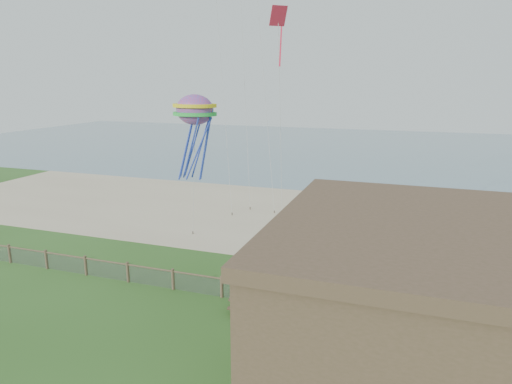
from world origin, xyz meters
TOP-DOWN VIEW (x-y plane):
  - ground at (0.00, 0.00)m, footprint 160.00×160.00m
  - sand_beach at (0.00, 22.00)m, footprint 72.00×20.00m
  - ocean at (0.00, 66.00)m, footprint 160.00×68.00m
  - chainlink_fence at (0.00, 6.00)m, footprint 36.20×0.20m
  - motel_deck at (13.00, 5.00)m, footprint 15.00×2.00m
  - picnic_table at (1.91, 5.00)m, footprint 2.16×1.78m
  - octopus_kite at (-4.35, 12.06)m, footprint 3.36×2.64m
  - kite_red at (1.04, 12.79)m, footprint 2.15×2.24m

SIDE VIEW (x-z plane):
  - ground at x=0.00m, z-range 0.00..0.00m
  - ocean at x=0.00m, z-range -0.01..0.01m
  - sand_beach at x=0.00m, z-range -0.01..0.01m
  - motel_deck at x=13.00m, z-range 0.00..0.50m
  - picnic_table at x=1.91m, z-range 0.00..0.81m
  - chainlink_fence at x=0.00m, z-range -0.07..1.18m
  - octopus_kite at x=-4.35m, z-range 5.02..11.25m
  - kite_red at x=1.04m, z-range 12.96..15.97m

